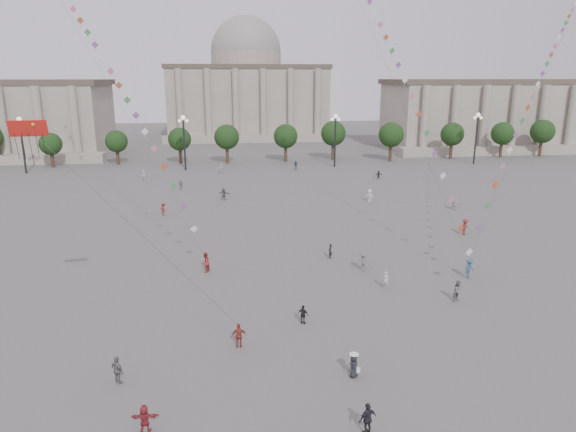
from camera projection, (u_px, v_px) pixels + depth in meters
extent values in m
plane|color=#5A5755|center=(332.00, 339.00, 36.16)|extent=(360.00, 360.00, 0.00)
cube|color=gray|center=(541.00, 116.00, 133.79)|extent=(80.00, 22.00, 16.00)
cube|color=#4F433A|center=(545.00, 82.00, 131.52)|extent=(81.60, 22.44, 1.20)
cube|color=gray|center=(569.00, 149.00, 123.18)|extent=(84.00, 4.00, 2.00)
cube|color=gray|center=(247.00, 103.00, 158.04)|extent=(46.00, 30.00, 20.00)
cube|color=#4F433A|center=(246.00, 67.00, 155.25)|extent=(46.92, 30.60, 1.20)
cube|color=gray|center=(250.00, 139.00, 144.12)|extent=(48.30, 4.00, 2.00)
cylinder|color=gray|center=(246.00, 61.00, 154.75)|extent=(21.00, 21.00, 5.00)
sphere|color=gray|center=(246.00, 52.00, 154.09)|extent=(21.00, 21.00, 21.00)
cylinder|color=#3A271D|center=(55.00, 158.00, 105.50)|extent=(0.70, 0.70, 3.52)
sphere|color=black|center=(53.00, 140.00, 104.53)|extent=(5.12, 5.12, 5.12)
cylinder|color=#3A271D|center=(115.00, 156.00, 106.90)|extent=(0.70, 0.70, 3.52)
sphere|color=black|center=(113.00, 139.00, 105.93)|extent=(5.12, 5.12, 5.12)
cylinder|color=#3A271D|center=(174.00, 155.00, 108.30)|extent=(0.70, 0.70, 3.52)
sphere|color=black|center=(173.00, 138.00, 107.33)|extent=(5.12, 5.12, 5.12)
cylinder|color=#3A271D|center=(231.00, 154.00, 109.70)|extent=(0.70, 0.70, 3.52)
sphere|color=black|center=(230.00, 137.00, 108.73)|extent=(5.12, 5.12, 5.12)
cylinder|color=#3A271D|center=(286.00, 153.00, 111.10)|extent=(0.70, 0.70, 3.52)
sphere|color=black|center=(286.00, 136.00, 110.13)|extent=(5.12, 5.12, 5.12)
cylinder|color=#3A271D|center=(340.00, 152.00, 112.50)|extent=(0.70, 0.70, 3.52)
sphere|color=black|center=(341.00, 136.00, 111.53)|extent=(5.12, 5.12, 5.12)
cylinder|color=#3A271D|center=(393.00, 152.00, 113.90)|extent=(0.70, 0.70, 3.52)
sphere|color=black|center=(394.00, 135.00, 112.93)|extent=(5.12, 5.12, 5.12)
cylinder|color=#3A271D|center=(445.00, 151.00, 115.30)|extent=(0.70, 0.70, 3.52)
sphere|color=black|center=(446.00, 134.00, 114.33)|extent=(5.12, 5.12, 5.12)
cylinder|color=#3A271D|center=(495.00, 150.00, 116.70)|extent=(0.70, 0.70, 3.52)
sphere|color=black|center=(497.00, 133.00, 115.73)|extent=(5.12, 5.12, 5.12)
cylinder|color=#3A271D|center=(545.00, 149.00, 118.10)|extent=(0.70, 0.70, 3.52)
sphere|color=black|center=(547.00, 133.00, 117.13)|extent=(5.12, 5.12, 5.12)
cylinder|color=#262628|center=(23.00, 147.00, 96.64)|extent=(0.36, 0.36, 10.00)
sphere|color=#FFE5B2|center=(19.00, 119.00, 95.27)|extent=(0.90, 0.90, 0.90)
sphere|color=#FFE5B2|center=(16.00, 123.00, 95.35)|extent=(0.60, 0.60, 0.60)
sphere|color=#FFE5B2|center=(23.00, 122.00, 95.51)|extent=(0.60, 0.60, 0.60)
cylinder|color=#262628|center=(184.00, 145.00, 100.14)|extent=(0.36, 0.36, 10.00)
sphere|color=#FFE5B2|center=(183.00, 118.00, 98.77)|extent=(0.90, 0.90, 0.90)
sphere|color=#FFE5B2|center=(179.00, 121.00, 98.85)|extent=(0.60, 0.60, 0.60)
sphere|color=#FFE5B2|center=(187.00, 121.00, 99.01)|extent=(0.60, 0.60, 0.60)
cylinder|color=#262628|center=(335.00, 142.00, 103.64)|extent=(0.36, 0.36, 10.00)
sphere|color=#FFE5B2|center=(336.00, 116.00, 102.27)|extent=(0.90, 0.90, 0.90)
sphere|color=#FFE5B2|center=(332.00, 119.00, 102.34)|extent=(0.60, 0.60, 0.60)
sphere|color=#FFE5B2|center=(339.00, 119.00, 102.51)|extent=(0.60, 0.60, 0.60)
cylinder|color=#262628|center=(476.00, 140.00, 107.13)|extent=(0.36, 0.36, 10.00)
sphere|color=#FFE5B2|center=(478.00, 115.00, 105.77)|extent=(0.90, 0.90, 0.90)
sphere|color=#FFE5B2|center=(475.00, 118.00, 105.84)|extent=(0.60, 0.60, 0.60)
sphere|color=#FFE5B2|center=(481.00, 118.00, 106.01)|extent=(0.60, 0.60, 0.60)
imported|color=navy|center=(296.00, 165.00, 101.84)|extent=(1.07, 0.63, 1.71)
imported|color=silver|center=(221.00, 169.00, 97.24)|extent=(1.82, 1.40, 1.92)
imported|color=slate|center=(363.00, 262.00, 48.50)|extent=(1.36, 0.98, 1.90)
imported|color=beige|center=(454.00, 203.00, 71.17)|extent=(1.57, 1.30, 1.68)
imported|color=maroon|center=(465.00, 227.00, 59.67)|extent=(1.41, 1.23, 1.89)
imported|color=black|center=(379.00, 175.00, 92.33)|extent=(1.48, 0.75, 1.52)
imported|color=#B7B7B2|center=(144.00, 175.00, 90.93)|extent=(0.74, 0.84, 1.94)
imported|color=slate|center=(224.00, 194.00, 76.60)|extent=(1.78, 1.08, 1.83)
imported|color=#BBBCB7|center=(386.00, 280.00, 44.58)|extent=(0.68, 0.66, 1.58)
imported|color=slate|center=(181.00, 185.00, 83.84)|extent=(0.98, 0.78, 1.55)
imported|color=maroon|center=(163.00, 209.00, 68.12)|extent=(1.18, 1.26, 1.71)
imported|color=black|center=(330.00, 251.00, 52.00)|extent=(0.57, 0.66, 1.52)
imported|color=white|center=(370.00, 196.00, 75.47)|extent=(1.33, 1.33, 1.85)
imported|color=#963529|center=(239.00, 336.00, 34.82)|extent=(1.04, 0.46, 1.75)
imported|color=black|center=(303.00, 315.00, 38.18)|extent=(0.92, 0.79, 1.48)
imported|color=#9F2B30|center=(145.00, 418.00, 26.55)|extent=(1.44, 0.51, 1.54)
imported|color=slate|center=(117.00, 370.00, 30.69)|extent=(1.06, 1.02, 1.78)
imported|color=#232228|center=(368.00, 419.00, 26.32)|extent=(1.14, 0.79, 1.79)
imported|color=#9D2E2A|center=(205.00, 262.00, 48.29)|extent=(1.09, 1.17, 1.92)
imported|color=#335673|center=(469.00, 268.00, 46.81)|extent=(1.41, 1.24, 1.89)
imported|color=slate|center=(458.00, 291.00, 42.05)|extent=(1.07, 0.97, 1.79)
imported|color=black|center=(354.00, 366.00, 31.39)|extent=(0.86, 0.82, 1.48)
cone|color=white|center=(354.00, 353.00, 31.16)|extent=(0.52, 0.52, 0.14)
cylinder|color=white|center=(354.00, 354.00, 31.17)|extent=(0.60, 0.60, 0.02)
cube|color=white|center=(358.00, 370.00, 31.32)|extent=(0.22, 0.10, 0.35)
cube|color=red|center=(28.00, 128.00, 31.09)|extent=(2.25, 0.83, 1.02)
cube|color=#198B32|center=(21.00, 124.00, 30.95)|extent=(0.37, 0.24, 0.34)
cube|color=#1E4FA7|center=(33.00, 124.00, 31.03)|extent=(0.37, 0.24, 0.34)
sphere|color=yellow|center=(21.00, 124.00, 30.91)|extent=(0.20, 0.20, 0.20)
sphere|color=yellow|center=(33.00, 124.00, 30.99)|extent=(0.20, 0.20, 0.20)
cylinder|color=#3F3F3F|center=(139.00, 232.00, 32.86)|extent=(0.02, 0.02, 18.18)
cylinder|color=#3F3F3F|center=(93.00, 57.00, 57.58)|extent=(0.02, 0.02, 55.08)
cube|color=white|center=(194.00, 229.00, 48.66)|extent=(0.76, 0.25, 0.76)
cube|color=#9152A5|center=(184.00, 206.00, 49.30)|extent=(0.76, 0.25, 0.76)
cube|color=#449451|center=(173.00, 186.00, 49.97)|extent=(0.76, 0.25, 0.76)
cube|color=#BF522D|center=(164.00, 167.00, 50.67)|extent=(0.76, 0.25, 0.76)
cube|color=#D36F92|center=(154.00, 149.00, 51.39)|extent=(0.76, 0.25, 0.76)
cube|color=white|center=(145.00, 132.00, 52.12)|extent=(0.76, 0.25, 0.76)
cube|color=#9152A5|center=(136.00, 115.00, 52.86)|extent=(0.76, 0.25, 0.76)
cube|color=#449451|center=(127.00, 100.00, 53.60)|extent=(0.76, 0.25, 0.76)
cube|color=#BF522D|center=(119.00, 85.00, 54.36)|extent=(0.76, 0.25, 0.76)
cube|color=#D36F92|center=(111.00, 71.00, 55.12)|extent=(0.76, 0.25, 0.76)
cube|color=white|center=(103.00, 58.00, 55.89)|extent=(0.76, 0.25, 0.76)
cube|color=#9152A5|center=(95.00, 45.00, 56.66)|extent=(0.76, 0.25, 0.76)
cube|color=#449451|center=(88.00, 32.00, 57.43)|extent=(0.76, 0.25, 0.76)
cube|color=#BF522D|center=(80.00, 20.00, 58.21)|extent=(0.76, 0.25, 0.76)
cube|color=#D36F92|center=(73.00, 9.00, 59.00)|extent=(0.76, 0.25, 0.76)
cylinder|color=#3F3F3F|center=(369.00, 22.00, 66.76)|extent=(0.02, 0.02, 72.38)
cube|color=#BF522D|center=(461.00, 228.00, 47.82)|extent=(0.76, 0.25, 0.76)
cube|color=#D36F92|center=(452.00, 200.00, 49.11)|extent=(0.76, 0.25, 0.76)
cube|color=white|center=(443.00, 176.00, 50.45)|extent=(0.76, 0.25, 0.76)
cube|color=#9152A5|center=(435.00, 153.00, 51.82)|extent=(0.76, 0.25, 0.76)
cube|color=#449451|center=(427.00, 133.00, 53.20)|extent=(0.76, 0.25, 0.76)
cube|color=#BF522D|center=(419.00, 114.00, 54.60)|extent=(0.76, 0.25, 0.76)
cube|color=#D36F92|center=(412.00, 96.00, 56.01)|extent=(0.76, 0.25, 0.76)
cube|color=white|center=(405.00, 80.00, 57.43)|extent=(0.76, 0.25, 0.76)
cube|color=#9152A5|center=(398.00, 65.00, 58.86)|extent=(0.76, 0.25, 0.76)
cube|color=#449451|center=(392.00, 51.00, 60.29)|extent=(0.76, 0.25, 0.76)
cube|color=#BF522D|center=(386.00, 37.00, 61.73)|extent=(0.76, 0.25, 0.76)
cube|color=#D36F92|center=(380.00, 25.00, 63.18)|extent=(0.76, 0.25, 0.76)
cube|color=white|center=(375.00, 13.00, 64.63)|extent=(0.76, 0.25, 0.76)
cube|color=#9152A5|center=(370.00, 2.00, 66.09)|extent=(0.76, 0.25, 0.76)
cylinder|color=#3F3F3F|center=(541.00, 88.00, 61.65)|extent=(0.02, 0.02, 66.43)
cube|color=white|center=(469.00, 252.00, 43.33)|extent=(0.76, 0.25, 0.76)
cube|color=#9152A5|center=(479.00, 227.00, 44.88)|extent=(0.76, 0.25, 0.76)
cube|color=#449451|center=(487.00, 205.00, 46.47)|extent=(0.76, 0.25, 0.76)
cube|color=#BF522D|center=(495.00, 185.00, 48.07)|extent=(0.76, 0.25, 0.76)
cube|color=#D36F92|center=(503.00, 167.00, 49.68)|extent=(0.76, 0.25, 0.76)
cube|color=white|center=(510.00, 150.00, 51.31)|extent=(0.76, 0.25, 0.76)
cube|color=#9152A5|center=(516.00, 135.00, 52.95)|extent=(0.76, 0.25, 0.76)
cube|color=#449451|center=(522.00, 121.00, 54.59)|extent=(0.76, 0.25, 0.76)
cube|color=#BF522D|center=(528.00, 107.00, 56.24)|extent=(0.76, 0.25, 0.76)
cube|color=#D36F92|center=(533.00, 95.00, 57.89)|extent=(0.76, 0.25, 0.76)
cube|color=white|center=(538.00, 84.00, 59.55)|extent=(0.76, 0.25, 0.76)
cube|color=#9152A5|center=(543.00, 74.00, 61.22)|extent=(0.76, 0.25, 0.76)
cube|color=#449451|center=(547.00, 64.00, 62.88)|extent=(0.76, 0.25, 0.76)
cube|color=#BF522D|center=(551.00, 54.00, 64.55)|extent=(0.76, 0.25, 0.76)
cube|color=#D36F92|center=(555.00, 46.00, 66.23)|extent=(0.76, 0.25, 0.76)
cube|color=white|center=(559.00, 38.00, 67.91)|extent=(0.76, 0.25, 0.76)
cube|color=#9152A5|center=(563.00, 30.00, 69.59)|extent=(0.76, 0.25, 0.76)
cube|color=#449451|center=(566.00, 23.00, 71.27)|extent=(0.76, 0.25, 0.76)
cube|color=#BF522D|center=(569.00, 16.00, 72.95)|extent=(0.76, 0.25, 0.76)
cube|color=#D36F92|center=(572.00, 9.00, 74.64)|extent=(0.76, 0.25, 0.76)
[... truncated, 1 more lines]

